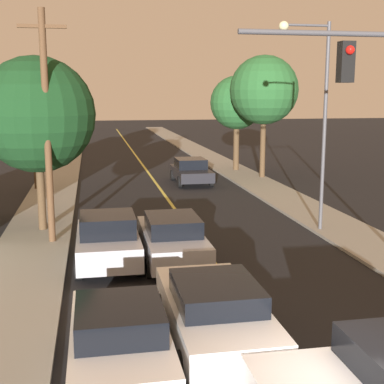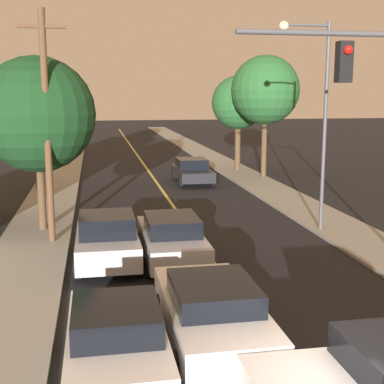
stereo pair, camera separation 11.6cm
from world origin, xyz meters
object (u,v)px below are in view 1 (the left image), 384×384
object	(u,v)px
car_outer_lane_second	(108,240)
car_near_lane_front	(214,312)
utility_pole_left	(47,124)
streetlamp_right	(315,100)
tree_right_near	(237,103)
car_far_oncoming	(191,171)
tree_left_far	(37,115)
tree_right_far	(264,90)
tree_left_near	(33,123)
car_outer_lane_front	(120,341)
car_near_lane_second	(172,238)

from	to	relation	value
car_outer_lane_second	car_near_lane_front	bearing A→B (deg)	-71.39
utility_pole_left	streetlamp_right	bearing A→B (deg)	-0.61
utility_pole_left	tree_right_near	distance (m)	19.69
car_far_oncoming	utility_pole_left	distance (m)	14.40
tree_left_far	tree_right_far	size ratio (longest dim) A/B	0.88
streetlamp_right	utility_pole_left	size ratio (longest dim) A/B	0.97
car_far_oncoming	streetlamp_right	xyz separation A→B (m)	(2.43, -12.04, 4.29)
car_far_oncoming	tree_right_near	size ratio (longest dim) A/B	0.69
streetlamp_right	tree_left_near	size ratio (longest dim) A/B	1.56
car_outer_lane_front	car_far_oncoming	distance (m)	22.24
car_far_oncoming	tree_left_far	distance (m)	13.27
tree_left_far	tree_right_far	world-z (taller)	tree_right_far
car_outer_lane_second	car_near_lane_second	bearing A→B (deg)	-1.21
car_near_lane_second	tree_right_near	bearing A→B (deg)	69.05
streetlamp_right	tree_right_near	distance (m)	16.38
car_outer_lane_front	utility_pole_left	size ratio (longest dim) A/B	0.51
car_near_lane_second	streetlamp_right	world-z (taller)	streetlamp_right
tree_left_far	car_outer_lane_second	bearing A→B (deg)	-62.70
streetlamp_right	car_near_lane_front	bearing A→B (deg)	-123.74
car_near_lane_second	tree_left_far	world-z (taller)	tree_left_far
utility_pole_left	car_far_oncoming	bearing A→B (deg)	58.76
tree_right_near	car_near_lane_front	bearing A→B (deg)	-106.26
car_near_lane_front	streetlamp_right	world-z (taller)	streetlamp_right
car_near_lane_front	car_far_oncoming	size ratio (longest dim) A/B	1.04
streetlamp_right	car_outer_lane_front	bearing A→B (deg)	-129.21
car_near_lane_front	tree_left_far	bearing A→B (deg)	112.51
car_outer_lane_front	car_far_oncoming	xyz separation A→B (m)	(5.36, 21.59, -0.02)
tree_left_near	tree_left_far	xyz separation A→B (m)	(1.09, -9.29, 0.78)
car_far_oncoming	car_near_lane_second	bearing A→B (deg)	77.22
streetlamp_right	utility_pole_left	xyz separation A→B (m)	(-9.67, 0.10, -0.78)
car_near_lane_front	utility_pole_left	world-z (taller)	utility_pole_left
car_near_lane_second	tree_left_far	size ratio (longest dim) A/B	0.69
car_near_lane_front	car_outer_lane_front	size ratio (longest dim) A/B	1.12
car_near_lane_second	car_outer_lane_second	bearing A→B (deg)	178.79
car_near_lane_front	tree_right_near	xyz separation A→B (m)	(7.28, 24.95, 3.84)
car_outer_lane_front	car_far_oncoming	world-z (taller)	car_outer_lane_front
car_outer_lane_second	tree_right_far	xyz separation A→B (m)	(10.06, 15.55, 4.65)
car_outer_lane_second	tree_left_near	world-z (taller)	tree_left_near
streetlamp_right	tree_left_near	distance (m)	15.92
utility_pole_left	car_outer_lane_second	bearing A→B (deg)	-55.74
tree_left_far	car_outer_lane_front	bearing A→B (deg)	-78.37
car_outer_lane_front	tree_left_near	bearing A→B (deg)	99.43
tree_right_near	utility_pole_left	bearing A→B (deg)	-124.59
car_outer_lane_second	car_far_oncoming	xyz separation A→B (m)	(5.36, 14.70, -0.07)
utility_pole_left	tree_left_far	world-z (taller)	utility_pole_left
tree_left_far	tree_right_near	xyz separation A→B (m)	(11.65, 14.40, 0.14)
car_far_oncoming	tree_left_near	size ratio (longest dim) A/B	0.89
car_outer_lane_front	tree_right_far	bearing A→B (deg)	65.85
car_far_oncoming	streetlamp_right	distance (m)	13.01
streetlamp_right	tree_right_far	xyz separation A→B (m)	(2.27, 12.89, 0.43)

